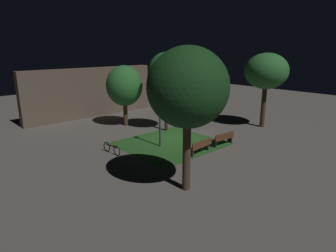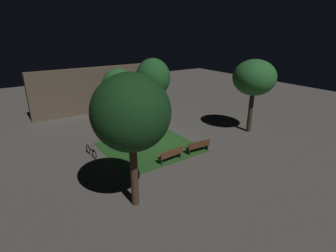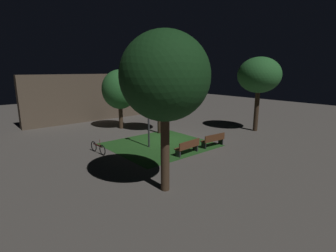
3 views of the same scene
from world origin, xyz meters
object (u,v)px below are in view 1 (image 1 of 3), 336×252
(bench_back_row, at_px, (223,138))
(tree_right_canopy, at_px, (188,88))
(tree_lawn_side, at_px, (166,73))
(bench_near_trees, at_px, (200,146))
(tree_near_wall, at_px, (266,72))
(tree_back_left, at_px, (124,86))
(lamp_post_plaza_west, at_px, (160,107))
(bicycle, at_px, (112,148))

(bench_back_row, distance_m, tree_right_canopy, 8.21)
(tree_right_canopy, relative_size, tree_lawn_side, 1.07)
(tree_right_canopy, bearing_deg, tree_lawn_side, 53.10)
(bench_near_trees, height_order, tree_near_wall, tree_near_wall)
(bench_back_row, xyz_separation_m, tree_near_wall, (6.28, 0.67, 4.12))
(bench_near_trees, distance_m, bench_back_row, 2.39)
(tree_back_left, height_order, tree_lawn_side, tree_lawn_side)
(tree_near_wall, height_order, tree_right_canopy, tree_right_canopy)
(bench_back_row, height_order, tree_near_wall, tree_near_wall)
(tree_near_wall, xyz_separation_m, tree_lawn_side, (-6.71, 4.62, -0.01))
(tree_back_left, height_order, lamp_post_plaza_west, tree_back_left)
(tree_lawn_side, xyz_separation_m, lamp_post_plaza_west, (-2.91, -2.58, -1.89))
(tree_right_canopy, distance_m, lamp_post_plaza_west, 6.59)
(tree_back_left, height_order, bicycle, tree_back_left)
(bench_back_row, relative_size, tree_right_canopy, 0.28)
(bench_back_row, distance_m, tree_near_wall, 7.54)
(tree_right_canopy, distance_m, bicycle, 7.81)
(lamp_post_plaza_west, bearing_deg, bench_back_row, -39.14)
(lamp_post_plaza_west, distance_m, bicycle, 4.06)
(tree_lawn_side, bearing_deg, tree_near_wall, -34.56)
(bench_near_trees, distance_m, tree_lawn_side, 6.98)
(tree_lawn_side, bearing_deg, lamp_post_plaza_west, -138.46)
(tree_near_wall, bearing_deg, lamp_post_plaza_west, 167.99)
(lamp_post_plaza_west, bearing_deg, tree_lawn_side, 41.54)
(tree_near_wall, height_order, tree_lawn_side, tree_lawn_side)
(bench_back_row, distance_m, tree_lawn_side, 6.72)
(bench_back_row, bearing_deg, bench_near_trees, -180.00)
(tree_lawn_side, relative_size, lamp_post_plaza_west, 1.59)
(bench_near_trees, xyz_separation_m, tree_right_canopy, (-4.05, -2.71, 4.29))
(bicycle, bearing_deg, tree_lawn_side, 14.55)
(tree_near_wall, relative_size, lamp_post_plaza_west, 1.57)
(bench_near_trees, height_order, tree_right_canopy, tree_right_canopy)
(tree_near_wall, bearing_deg, bicycle, 166.57)
(tree_near_wall, bearing_deg, tree_right_canopy, -165.10)
(tree_near_wall, relative_size, tree_right_canopy, 0.92)
(tree_right_canopy, height_order, lamp_post_plaza_west, tree_right_canopy)
(bench_near_trees, relative_size, tree_right_canopy, 0.28)
(tree_back_left, bearing_deg, bicycle, -131.94)
(bicycle, bearing_deg, tree_right_canopy, -89.56)
(tree_near_wall, bearing_deg, bench_back_row, -173.88)
(tree_near_wall, distance_m, tree_back_left, 11.62)
(bench_near_trees, bearing_deg, tree_near_wall, 4.44)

